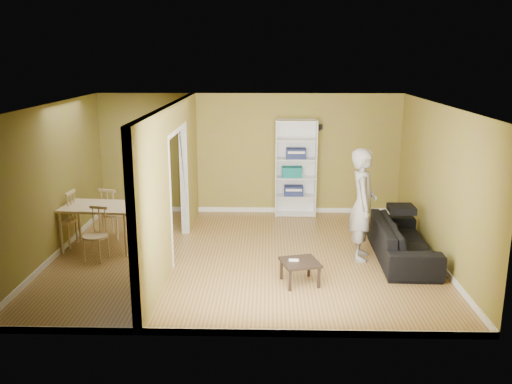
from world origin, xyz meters
TOP-DOWN VIEW (x-y plane):
  - room_shell at (0.00, 0.00)m, footprint 6.50×6.50m
  - partition at (-1.20, 0.00)m, footprint 0.22×5.50m
  - wall_speaker at (1.50, 2.69)m, footprint 0.10×0.10m
  - sofa at (2.70, -0.02)m, footprint 2.26×1.02m
  - person at (2.00, -0.02)m, footprint 0.90×0.75m
  - bookshelf at (0.99, 2.61)m, footprint 0.87×0.38m
  - paper_box_navy_a at (0.96, 2.56)m, footprint 0.41×0.26m
  - paper_box_teal at (0.91, 2.56)m, footprint 0.43×0.28m
  - paper_box_navy_b at (1.00, 2.56)m, footprint 0.41×0.27m
  - coffee_table at (0.90, -1.12)m, footprint 0.54×0.54m
  - game_controller at (0.80, -1.11)m, footprint 0.15×0.04m
  - dining_table at (-2.58, 0.38)m, footprint 1.27×0.85m
  - chair_left at (-3.30, 0.46)m, footprint 0.51×0.51m
  - chair_near at (-2.49, -0.24)m, footprint 0.50×0.50m
  - chair_far at (-2.52, 1.01)m, footprint 0.56×0.56m

SIDE VIEW (x-z plane):
  - coffee_table at x=0.90m, z-range 0.13..0.49m
  - game_controller at x=0.80m, z-range 0.36..0.39m
  - sofa at x=2.70m, z-range 0.00..0.85m
  - chair_near at x=-2.49m, z-range 0.00..0.91m
  - chair_far at x=-2.52m, z-range 0.00..0.98m
  - chair_left at x=-3.30m, z-range 0.00..1.04m
  - paper_box_navy_a at x=0.96m, z-range 0.44..0.64m
  - dining_table at x=-2.58m, z-range 0.32..1.11m
  - paper_box_teal at x=0.91m, z-range 0.84..1.06m
  - bookshelf at x=0.99m, z-range 0.00..2.07m
  - person at x=2.00m, z-range 0.00..2.23m
  - room_shell at x=0.00m, z-range -1.95..4.55m
  - partition at x=-1.20m, z-range 0.00..2.60m
  - paper_box_navy_b at x=1.00m, z-range 1.25..1.46m
  - wall_speaker at x=1.50m, z-range 1.85..1.95m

